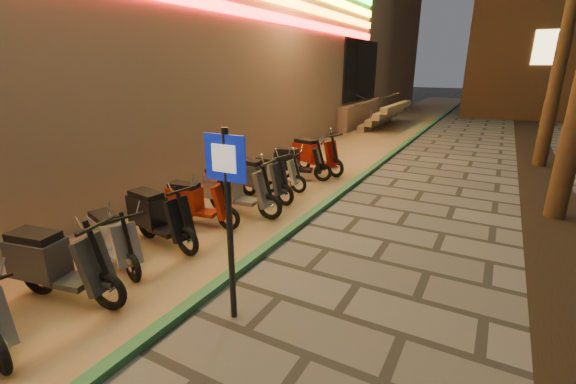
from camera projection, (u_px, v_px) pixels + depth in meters
The scene contains 14 objects.
ground at pixel (199, 378), 3.93m from camera, with size 120.00×120.00×0.00m, color #474442.
parking_strip at pixel (334, 157), 13.44m from camera, with size 3.40×60.00×0.01m, color #8C7251.
green_curb at pixel (382, 161), 12.65m from camera, with size 0.18×60.00×0.10m, color #24623C.
planting_strip at pixel (565, 256), 6.45m from camera, with size 1.20×40.00×0.02m, color black.
pedestrian_sign at pixel (228, 201), 4.41m from camera, with size 0.53×0.10×2.40m.
scooter_5 at pixel (54, 263), 5.11m from camera, with size 1.76×0.78×1.24m.
scooter_6 at pixel (112, 238), 6.04m from camera, with size 1.49×0.78×1.06m.
scooter_7 at pixel (157, 216), 6.78m from camera, with size 1.71×0.69×1.20m.
scooter_8 at pixel (195, 202), 7.59m from camera, with size 1.57×0.62×1.10m.
scooter_9 at pixel (234, 189), 8.15m from camera, with size 1.79×0.63×1.26m.
scooter_10 at pixel (258, 178), 9.11m from camera, with size 1.70×0.74×1.19m.
scooter_11 at pixel (274, 172), 9.86m from camera, with size 1.47×0.51×1.04m.
scooter_12 at pixel (295, 162), 10.66m from camera, with size 1.62×0.82×1.14m.
scooter_13 at pixel (313, 154), 11.40m from camera, with size 1.78×0.85×1.25m.
Camera 1 is at (2.31, -2.31, 3.03)m, focal length 24.00 mm.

